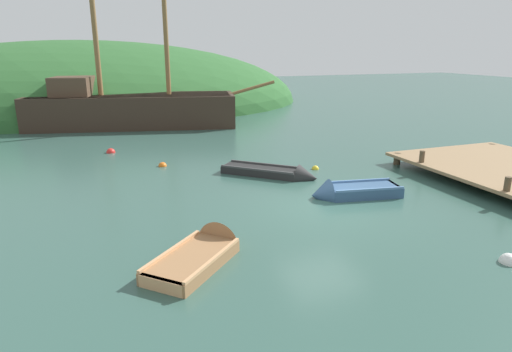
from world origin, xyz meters
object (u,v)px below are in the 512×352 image
object	(u,v)px
rowboat_portside	(350,193)
buoy_white	(509,263)
buoy_red	(111,153)
sailing_ship	(131,114)
rowboat_far	(276,174)
rowboat_near_dock	(205,254)
buoy_orange	(163,166)
buoy_yellow	(315,169)

from	to	relation	value
rowboat_portside	buoy_white	distance (m)	5.42
buoy_red	sailing_ship	bearing A→B (deg)	76.64
rowboat_far	sailing_ship	bearing A→B (deg)	150.08
rowboat_far	rowboat_portside	bearing A→B (deg)	-23.06
rowboat_near_dock	rowboat_far	bearing A→B (deg)	8.74
buoy_orange	buoy_white	world-z (taller)	buoy_white
rowboat_near_dock	buoy_yellow	size ratio (longest dim) A/B	9.93
rowboat_far	buoy_orange	world-z (taller)	rowboat_far
sailing_ship	buoy_white	size ratio (longest dim) A/B	34.66
rowboat_portside	buoy_yellow	distance (m)	3.49
buoy_yellow	buoy_white	bearing A→B (deg)	-88.11
buoy_orange	rowboat_near_dock	bearing A→B (deg)	-92.78
rowboat_far	buoy_red	bearing A→B (deg)	175.23
rowboat_near_dock	buoy_red	xyz separation A→B (m)	(-1.44, 12.06, -0.08)
sailing_ship	rowboat_near_dock	world-z (taller)	sailing_ship
buoy_red	rowboat_far	bearing A→B (deg)	-48.28
sailing_ship	buoy_red	xyz separation A→B (m)	(-1.68, -7.07, -0.77)
sailing_ship	buoy_orange	size ratio (longest dim) A/B	44.17
buoy_orange	buoy_white	size ratio (longest dim) A/B	0.78
sailing_ship	buoy_white	bearing A→B (deg)	-61.04
sailing_ship	buoy_orange	world-z (taller)	sailing_ship
sailing_ship	buoy_yellow	world-z (taller)	sailing_ship
buoy_white	buoy_red	distance (m)	16.76
rowboat_near_dock	sailing_ship	bearing A→B (deg)	44.68
rowboat_far	buoy_orange	size ratio (longest dim) A/B	9.89
rowboat_portside	buoy_white	xyz separation A→B (m)	(0.86, -5.35, -0.11)
buoy_orange	buoy_white	bearing A→B (deg)	-62.32
buoy_white	sailing_ship	bearing A→B (deg)	105.81
rowboat_far	buoy_yellow	world-z (taller)	rowboat_far
rowboat_near_dock	buoy_red	bearing A→B (deg)	52.21
sailing_ship	buoy_orange	bearing A→B (deg)	-75.84
rowboat_far	buoy_yellow	xyz separation A→B (m)	(1.90, 0.37, -0.08)
sailing_ship	rowboat_portside	world-z (taller)	sailing_ship
rowboat_portside	buoy_white	world-z (taller)	rowboat_portside
buoy_yellow	rowboat_far	bearing A→B (deg)	-169.10
rowboat_portside	buoy_orange	xyz separation A→B (m)	(-5.15, 6.10, -0.11)
buoy_red	rowboat_portside	bearing A→B (deg)	-53.41
buoy_orange	buoy_red	xyz separation A→B (m)	(-1.86, 3.35, 0.00)
buoy_white	buoy_red	size ratio (longest dim) A/B	1.06
rowboat_near_dock	buoy_white	bearing A→B (deg)	-67.67
rowboat_far	buoy_white	size ratio (longest dim) A/B	7.76
rowboat_far	buoy_red	distance (m)	8.53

